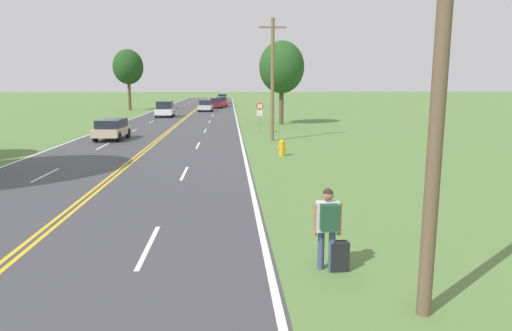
{
  "coord_description": "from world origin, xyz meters",
  "views": [
    {
      "loc": [
        4.91,
        -3.09,
        3.88
      ],
      "look_at": [
        5.78,
        11.62,
        1.21
      ],
      "focal_mm": 32.0,
      "sensor_mm": 36.0,
      "label": 1
    }
  ],
  "objects": [
    {
      "name": "hitchhiker_person",
      "position": [
        6.91,
        5.82,
        1.08
      ],
      "size": [
        0.6,
        0.43,
        1.77
      ],
      "rotation": [
        0.0,
        0.0,
        1.61
      ],
      "color": "#38476B",
      "rests_on": "ground"
    },
    {
      "name": "suitcase",
      "position": [
        7.17,
        5.8,
        0.32
      ],
      "size": [
        0.4,
        0.18,
        0.68
      ],
      "rotation": [
        0.0,
        0.0,
        1.61
      ],
      "color": "black",
      "rests_on": "ground"
    },
    {
      "name": "fire_hydrant",
      "position": [
        7.74,
        21.12,
        0.45
      ],
      "size": [
        0.49,
        0.33,
        0.89
      ],
      "color": "gold",
      "rests_on": "ground"
    },
    {
      "name": "traffic_sign",
      "position": [
        7.29,
        32.35,
        1.84
      ],
      "size": [
        0.6,
        0.1,
        2.45
      ],
      "color": "gray",
      "rests_on": "ground"
    },
    {
      "name": "utility_pole_foreground",
      "position": [
        8.19,
        3.94,
        4.55
      ],
      "size": [
        1.8,
        0.24,
        8.8
      ],
      "color": "brown",
      "rests_on": "ground"
    },
    {
      "name": "utility_pole_midground",
      "position": [
        7.84,
        27.76,
        4.19
      ],
      "size": [
        1.8,
        0.24,
        8.08
      ],
      "color": "brown",
      "rests_on": "ground"
    },
    {
      "name": "tree_behind_sign",
      "position": [
        -9.35,
        64.18,
        6.12
      ],
      "size": [
        4.27,
        4.27,
        8.6
      ],
      "color": "brown",
      "rests_on": "ground"
    },
    {
      "name": "tree_right_cluster",
      "position": [
        9.89,
        40.22,
        5.32
      ],
      "size": [
        4.21,
        4.21,
        7.76
      ],
      "color": "brown",
      "rests_on": "ground"
    },
    {
      "name": "car_champagne_hatchback_nearest",
      "position": [
        -3.2,
        28.94,
        0.77
      ],
      "size": [
        1.94,
        3.88,
        1.41
      ],
      "rotation": [
        0.0,
        0.0,
        1.52
      ],
      "color": "black",
      "rests_on": "ground"
    },
    {
      "name": "car_white_van_approaching",
      "position": [
        -2.47,
        50.42,
        0.95
      ],
      "size": [
        1.98,
        4.07,
        1.82
      ],
      "rotation": [
        0.0,
        0.0,
        1.59
      ],
      "color": "black",
      "rests_on": "ground"
    },
    {
      "name": "car_silver_sedan_mid_near",
      "position": [
        1.71,
        60.86,
        0.81
      ],
      "size": [
        1.99,
        4.19,
        1.57
      ],
      "rotation": [
        0.0,
        0.0,
        -1.61
      ],
      "color": "black",
      "rests_on": "ground"
    },
    {
      "name": "car_maroon_sedan_mid_far",
      "position": [
        2.88,
        69.33,
        0.8
      ],
      "size": [
        1.95,
        4.57,
        1.58
      ],
      "rotation": [
        0.0,
        0.0,
        -1.57
      ],
      "color": "black",
      "rests_on": "ground"
    },
    {
      "name": "car_red_hatchback_receding",
      "position": [
        3.71,
        74.69,
        0.85
      ],
      "size": [
        2.01,
        4.16,
        1.62
      ],
      "rotation": [
        0.0,
        0.0,
        -1.6
      ],
      "color": "black",
      "rests_on": "ground"
    },
    {
      "name": "car_dark_blue_suv_distant",
      "position": [
        3.7,
        85.82,
        0.95
      ],
      "size": [
        1.86,
        4.32,
        1.8
      ],
      "rotation": [
        0.0,
        0.0,
        -1.59
      ],
      "color": "black",
      "rests_on": "ground"
    }
  ]
}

